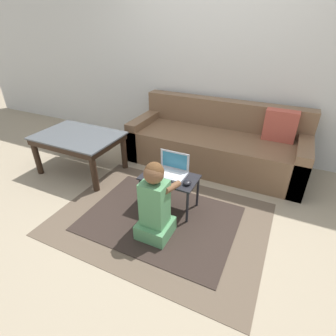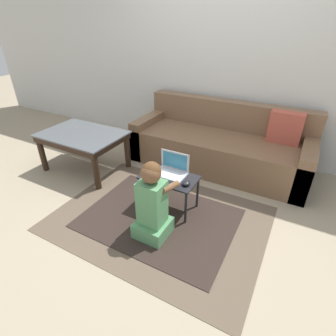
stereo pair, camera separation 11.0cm
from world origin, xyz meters
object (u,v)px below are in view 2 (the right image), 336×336
Objects in this scene: coffee_table at (83,139)px; laptop_desk at (169,181)px; person_seated at (153,204)px; computer_mouse at (186,183)px; laptop at (171,171)px; couch at (221,145)px.

coffee_table reaches higher than laptop_desk.
coffee_table is 1.49m from person_seated.
person_seated reaches higher than computer_mouse.
laptop is at bearing -6.67° from coffee_table.
laptop is at bearing 93.97° from laptop_desk.
couch is 1.07m from laptop.
person_seated reaches higher than coffee_table.
coffee_table is 1.31m from laptop.
couch reaches higher than laptop_desk.
laptop_desk is 0.40m from person_seated.
laptop_desk is at bearing -86.03° from laptop.
couch is 1.16m from computer_mouse.
person_seated is at bearing -23.88° from coffee_table.
laptop is 0.23m from computer_mouse.
person_seated is at bearing -93.60° from couch.
laptop_desk is (-0.15, -1.11, 0.04)m from couch.
couch is at bearing 92.56° from computer_mouse.
couch is 1.72m from coffee_table.
computer_mouse is at bearing 67.34° from person_seated.
laptop is 0.41× the size of person_seated.
computer_mouse is (1.51, -0.25, -0.02)m from coffee_table.
laptop_desk is 0.74× the size of person_seated.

